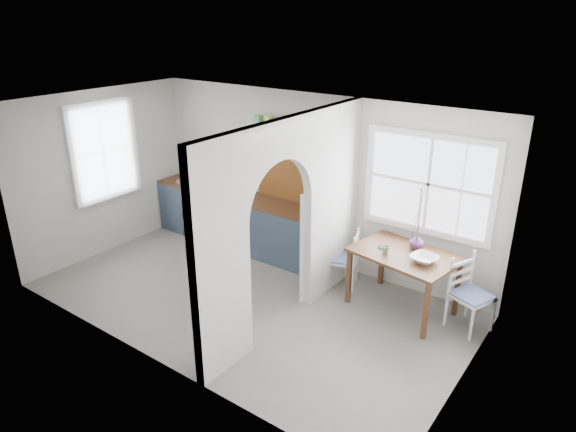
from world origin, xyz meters
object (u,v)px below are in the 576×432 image
Objects in this scene: dining_table at (402,281)px; chair_left at (343,259)px; vase at (417,242)px; chair_right at (472,295)px; kettle at (318,208)px.

dining_table is 1.55× the size of chair_left.
chair_right is at bearing -10.22° from vase.
chair_left is at bearing -26.06° from kettle.
chair_right reaches higher than chair_left.
dining_table is 0.89m from chair_right.
dining_table is at bearing 64.16° from chair_left.
chair_right is at bearing -12.61° from kettle.
chair_left is at bearing -173.49° from vase.
chair_left is 1.13m from vase.
kettle reaches higher than chair_left.
dining_table is 1.64m from kettle.
chair_right is 0.94m from vase.
chair_right reaches higher than dining_table.
vase is (0.06, 0.21, 0.51)m from dining_table.
vase is (-0.82, 0.15, 0.44)m from chair_right.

